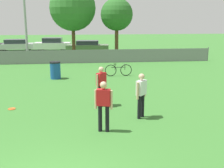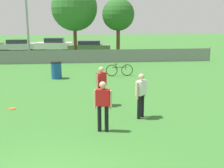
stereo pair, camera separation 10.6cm
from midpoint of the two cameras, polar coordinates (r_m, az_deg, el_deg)
The scene contains 13 objects.
fence_backline at distance 23.46m, azimuth -9.02°, elevation 5.51°, with size 24.20×0.07×1.21m.
light_pole at distance 25.00m, azimuth -17.59°, elevation 15.92°, with size 0.90×0.36×8.61m.
tree_near_pole at distance 26.52m, azimuth -8.12°, elevation 15.06°, with size 4.17×4.17×6.64m.
tree_far_right at distance 25.30m, azimuth 0.84°, elevation 13.89°, with size 2.83×2.83×5.37m.
player_thrower_red at distance 9.04m, azimuth -2.06°, elevation -3.80°, with size 0.57×0.32×1.68m.
player_receiver_white at distance 10.32m, azimuth 5.67°, elevation -1.69°, with size 0.45×0.46×1.68m.
player_defender_red at distance 11.71m, azimuth -2.45°, elevation 0.15°, with size 0.46×0.46×1.68m.
frisbee_disc at distance 12.25m, azimuth -19.93°, elevation -4.76°, with size 0.30×0.30×0.03m.
bicycle_sideline at distance 18.04m, azimuth 1.15°, elevation 2.85°, with size 1.74×0.44×0.80m.
trash_bin at distance 17.55m, azimuth -11.61°, elevation 2.78°, with size 0.66×0.66×1.06m.
parked_car_silver at distance 34.22m, azimuth -19.04°, elevation 7.50°, with size 4.62×2.03×1.29m.
parked_car_white at distance 33.32m, azimuth -12.07°, elevation 7.89°, with size 4.17×2.05×1.45m.
parked_car_olive at distance 31.21m, azimuth -5.08°, elevation 7.64°, with size 4.73×2.11×1.26m.
Camera 1 is at (0.88, -5.24, 3.63)m, focal length 45.00 mm.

